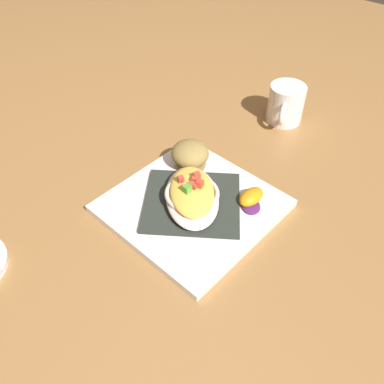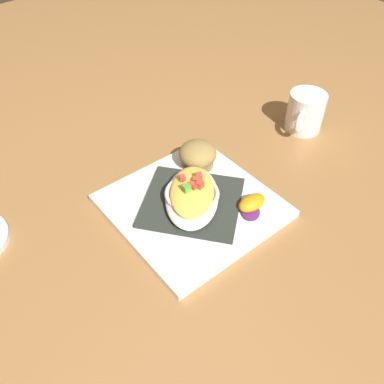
# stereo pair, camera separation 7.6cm
# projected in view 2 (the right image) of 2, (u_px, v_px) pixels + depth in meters

# --- Properties ---
(ground_plane) EXTENTS (2.60, 2.60, 0.00)m
(ground_plane) POSITION_uv_depth(u_px,v_px,m) (192.00, 209.00, 0.79)
(ground_plane) COLOR #9D6E3E
(square_plate) EXTENTS (0.31, 0.31, 0.02)m
(square_plate) POSITION_uv_depth(u_px,v_px,m) (192.00, 206.00, 0.79)
(square_plate) COLOR white
(square_plate) RESTS_ON ground_plane
(folded_napkin) EXTENTS (0.24, 0.25, 0.01)m
(folded_napkin) POSITION_uv_depth(u_px,v_px,m) (192.00, 202.00, 0.78)
(folded_napkin) COLOR #2C322C
(folded_napkin) RESTS_ON square_plate
(gratin_dish) EXTENTS (0.19, 0.19, 0.05)m
(gratin_dish) POSITION_uv_depth(u_px,v_px,m) (192.00, 194.00, 0.77)
(gratin_dish) COLOR silver
(gratin_dish) RESTS_ON folded_napkin
(muffin) EXTENTS (0.08, 0.08, 0.06)m
(muffin) POSITION_uv_depth(u_px,v_px,m) (198.00, 155.00, 0.85)
(muffin) COLOR olive
(muffin) RESTS_ON square_plate
(orange_garnish) EXTENTS (0.07, 0.06, 0.03)m
(orange_garnish) POSITION_uv_depth(u_px,v_px,m) (251.00, 204.00, 0.77)
(orange_garnish) COLOR #572166
(orange_garnish) RESTS_ON square_plate
(coffee_mug) EXTENTS (0.12, 0.09, 0.09)m
(coffee_mug) POSITION_uv_depth(u_px,v_px,m) (305.00, 114.00, 0.96)
(coffee_mug) COLOR white
(coffee_mug) RESTS_ON ground_plane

